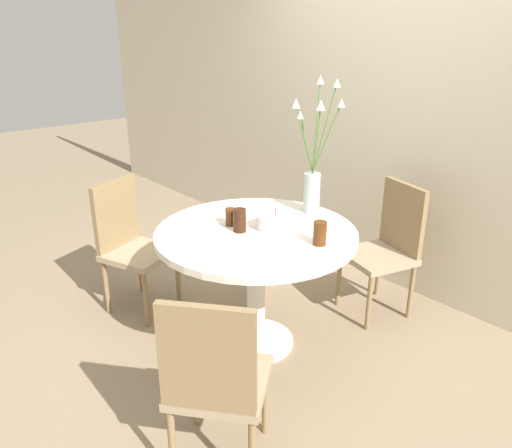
% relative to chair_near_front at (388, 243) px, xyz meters
% --- Properties ---
extents(ground_plane, '(16.00, 16.00, 0.00)m').
position_rel_chair_near_front_xyz_m(ground_plane, '(-0.27, -0.92, -0.50)').
color(ground_plane, '#89755B').
extents(wall_back, '(8.00, 0.05, 2.60)m').
position_rel_chair_near_front_xyz_m(wall_back, '(-0.27, 0.40, 0.80)').
color(wall_back, beige).
rests_on(wall_back, ground_plane).
extents(dining_table, '(1.15, 1.15, 0.75)m').
position_rel_chair_near_front_xyz_m(dining_table, '(-0.27, -0.92, 0.13)').
color(dining_table, silver).
rests_on(dining_table, ground_plane).
extents(chair_near_front, '(0.50, 0.50, 0.89)m').
position_rel_chair_near_front_xyz_m(chair_near_front, '(0.00, 0.00, 0.00)').
color(chair_near_front, '#9E896B').
rests_on(chair_near_front, ground_plane).
extents(chair_far_back, '(0.51, 0.51, 0.89)m').
position_rel_chair_near_front_xyz_m(chair_far_back, '(-1.17, -1.26, 0.00)').
color(chair_far_back, '#9E896B').
rests_on(chair_far_back, ground_plane).
extents(chair_right_flank, '(0.56, 0.56, 0.89)m').
position_rel_chair_near_front_xyz_m(chair_right_flank, '(0.33, -1.68, 0.00)').
color(chair_right_flank, '#9E896B').
rests_on(chair_right_flank, ground_plane).
extents(birthday_cake, '(0.22, 0.22, 0.12)m').
position_rel_chair_near_front_xyz_m(birthday_cake, '(-0.22, -0.82, 0.29)').
color(birthday_cake, white).
rests_on(birthday_cake, dining_table).
extents(flower_vase, '(0.28, 0.21, 0.81)m').
position_rel_chair_near_front_xyz_m(flower_vase, '(-0.27, -0.46, 0.50)').
color(flower_vase, '#9EB2AD').
rests_on(flower_vase, dining_table).
extents(side_plate, '(0.20, 0.20, 0.01)m').
position_rel_chair_near_front_xyz_m(side_plate, '(-0.44, -0.63, 0.26)').
color(side_plate, silver).
rests_on(side_plate, dining_table).
extents(drink_glass_0, '(0.06, 0.06, 0.10)m').
position_rel_chair_near_front_xyz_m(drink_glass_0, '(-0.43, -0.98, 0.31)').
color(drink_glass_0, '#51280F').
rests_on(drink_glass_0, dining_table).
extents(drink_glass_1, '(0.07, 0.07, 0.13)m').
position_rel_chair_near_front_xyz_m(drink_glass_1, '(0.10, -0.80, 0.32)').
color(drink_glass_1, '#51280F').
rests_on(drink_glass_1, dining_table).
extents(drink_glass_2, '(0.07, 0.07, 0.13)m').
position_rel_chair_near_front_xyz_m(drink_glass_2, '(-0.32, -1.00, 0.32)').
color(drink_glass_2, '#33190C').
rests_on(drink_glass_2, dining_table).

